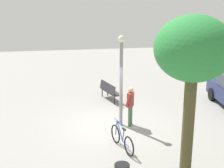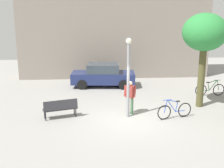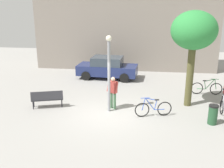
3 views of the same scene
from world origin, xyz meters
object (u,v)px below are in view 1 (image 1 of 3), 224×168
(lamppost, at_px, (121,74))
(plaza_tree, at_px, (193,52))
(person_by_lamppost, at_px, (130,104))
(park_bench, at_px, (109,90))
(bicycle_blue, at_px, (122,139))

(lamppost, xyz_separation_m, plaza_tree, (4.02, 1.29, 1.61))
(lamppost, bearing_deg, person_by_lamppost, 67.70)
(lamppost, xyz_separation_m, park_bench, (-3.21, 0.01, -1.68))
(lamppost, distance_m, plaza_tree, 4.52)
(park_bench, relative_size, plaza_tree, 0.34)
(park_bench, relative_size, bicycle_blue, 0.95)
(plaza_tree, height_order, bicycle_blue, plaza_tree)
(lamppost, height_order, park_bench, lamppost)
(lamppost, distance_m, park_bench, 3.62)
(plaza_tree, distance_m, bicycle_blue, 4.26)
(person_by_lamppost, relative_size, plaza_tree, 0.34)
(person_by_lamppost, bearing_deg, park_bench, -174.02)
(person_by_lamppost, height_order, park_bench, person_by_lamppost)
(park_bench, distance_m, plaza_tree, 8.05)
(person_by_lamppost, distance_m, plaza_tree, 4.91)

